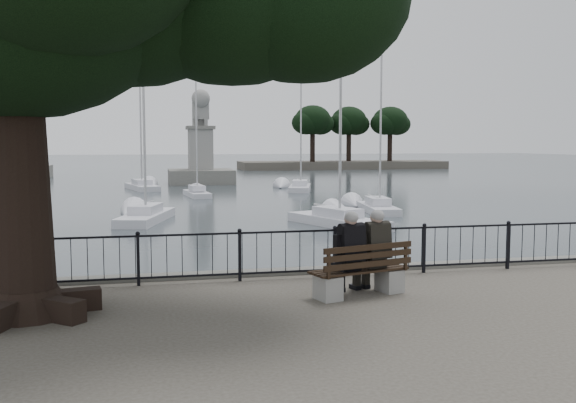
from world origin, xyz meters
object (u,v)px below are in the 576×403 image
object	(u,v)px
lion_monument	(201,160)
bench	(361,277)
person_right	(372,254)
person_left	(346,257)

from	to	relation	value
lion_monument	bench	bearing A→B (deg)	-91.18
person_right	lion_monument	world-z (taller)	lion_monument
bench	lion_monument	size ratio (longest dim) A/B	0.23
person_left	person_right	xyz separation A→B (m)	(0.55, 0.15, 0.00)
person_right	lion_monument	bearing A→B (deg)	89.14
bench	person_right	world-z (taller)	person_right
bench	person_left	size ratio (longest dim) A/B	1.25
person_left	lion_monument	world-z (taller)	lion_monument
person_right	lion_monument	size ratio (longest dim) A/B	0.18
bench	person_left	bearing A→B (deg)	172.16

